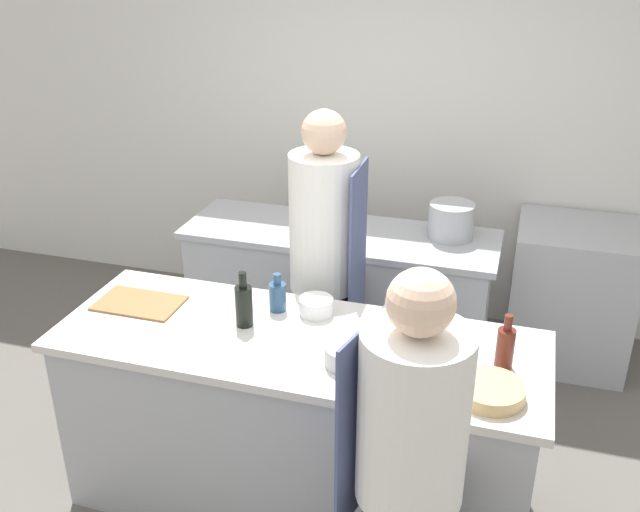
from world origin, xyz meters
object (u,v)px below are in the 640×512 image
Objects in this scene: chef_at_prep_near at (408,479)px; bowl_wooden_salad at (351,354)px; chef_at_stove at (324,273)px; bowl_ceramic_blue at (490,391)px; bowl_mixing_large at (316,306)px; oven_range at (570,294)px; bottle_olive_oil at (505,347)px; stockpot at (451,221)px; bottle_wine at (278,296)px; bowl_prep_small at (401,339)px; bottle_vinegar at (244,304)px.

chef_at_prep_near is 7.15× the size of bowl_wooden_salad.
chef_at_stove is 6.61× the size of bowl_ceramic_blue.
chef_at_stove is 0.49m from bowl_mixing_large.
chef_at_stove is (-1.34, -1.03, 0.45)m from oven_range.
stockpot is at bearing 106.65° from bottle_olive_oil.
bowl_prep_small is at bearing -11.85° from bottle_wine.
bottle_wine reaches higher than bowl_ceramic_blue.
bottle_olive_oil is 0.91× the size of bowl_ceramic_blue.
chef_at_prep_near is 0.74m from bowl_prep_small.
bottle_vinegar reaches higher than bowl_ceramic_blue.
chef_at_prep_near is at bearing -86.58° from stockpot.
chef_at_stove is at bearing 130.99° from bowl_prep_small.
bottle_vinegar is at bearing -131.95° from oven_range.
bowl_prep_small is (0.54, -0.62, 0.05)m from chef_at_stove.
chef_at_stove reaches higher than bottle_wine.
stockpot is at bearing 136.89° from chef_at_stove.
chef_at_prep_near reaches higher than stockpot.
stockpot is at bearing 59.30° from bottle_vinegar.
chef_at_stove reaches higher than bottle_vinegar.
chef_at_prep_near is at bearing -36.59° from bottle_vinegar.
bottle_olive_oil reaches higher than bottle_wine.
bottle_wine is 0.72× the size of stockpot.
bottle_wine is 1.12m from bowl_ceramic_blue.
bowl_wooden_salad is (-0.34, 0.50, 0.15)m from chef_at_prep_near.
chef_at_stove reaches higher than stockpot.
chef_at_stove is 11.09× the size of bowl_mixing_large.
chef_at_stove is at bearing 145.48° from bottle_olive_oil.
bottle_olive_oil is 1.09m from bottle_wine.
chef_at_stove reaches higher than bottle_olive_oil.
bowl_wooden_salad is at bearing -129.01° from bowl_prep_small.
bottle_wine is at bearing -121.01° from stockpot.
stockpot reaches higher than bowl_prep_small.
chef_at_prep_near reaches higher than bottle_olive_oil.
bottle_vinegar is at bearing 168.05° from bowl_ceramic_blue.
bowl_mixing_large reaches higher than bowl_prep_small.
stockpot reaches higher than oven_range.
bowl_prep_small is at bearing 144.95° from bowl_ceramic_blue.
oven_range is at bearing 127.19° from chef_at_stove.
oven_range is 2.36m from bottle_vinegar.
bowl_wooden_salad is at bearing 23.35° from chef_at_stove.
bottle_wine is at bearing 56.92° from chef_at_prep_near.
chef_at_prep_near is 0.92× the size of chef_at_stove.
bowl_mixing_large is at bearing -129.54° from oven_range.
chef_at_stove reaches higher than oven_range.
chef_at_prep_near is 6.06× the size of bowl_ceramic_blue.
chef_at_stove reaches higher than bowl_prep_small.
oven_range is 2.17m from bowl_wooden_salad.
bowl_prep_small is 0.27m from bowl_wooden_salad.
stockpot is (0.05, 1.26, 0.08)m from bowl_prep_small.
bottle_olive_oil is 1.04× the size of bowl_prep_small.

